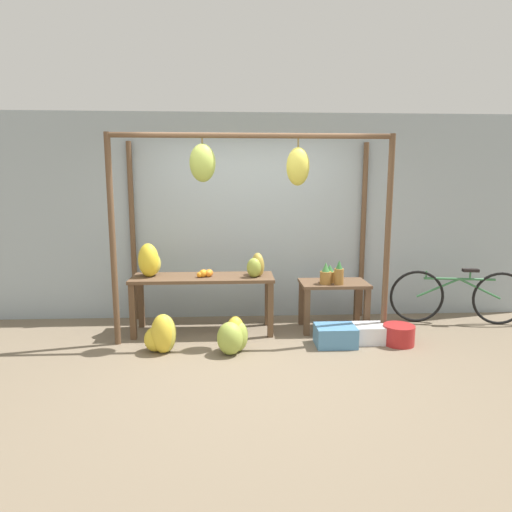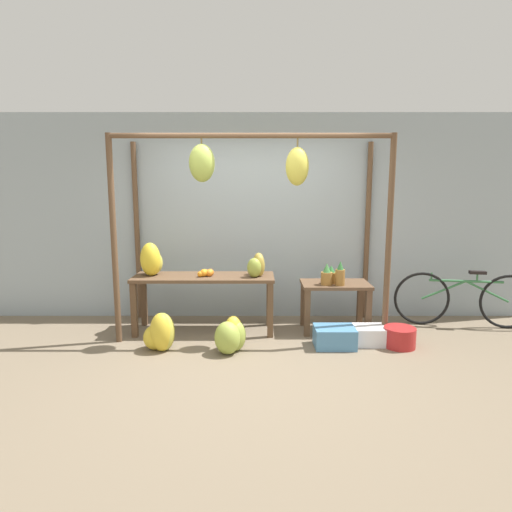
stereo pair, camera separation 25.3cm
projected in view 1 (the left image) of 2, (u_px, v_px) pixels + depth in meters
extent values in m
plane|color=#756651|center=(255.00, 361.00, 4.54)|extent=(20.00, 20.00, 0.00)
cube|color=#99A8B2|center=(249.00, 218.00, 5.91)|extent=(8.00, 0.08, 2.80)
cylinder|color=brown|center=(113.00, 242.00, 4.83)|extent=(0.07, 0.07, 2.41)
cylinder|color=brown|center=(388.00, 240.00, 4.98)|extent=(0.07, 0.07, 2.41)
cylinder|color=brown|center=(133.00, 233.00, 5.78)|extent=(0.07, 0.07, 2.41)
cylinder|color=brown|center=(363.00, 232.00, 5.93)|extent=(0.07, 0.07, 2.41)
cylinder|color=brown|center=(252.00, 135.00, 4.72)|extent=(3.16, 0.06, 0.06)
cylinder|color=brown|center=(202.00, 141.00, 4.70)|extent=(0.02, 0.02, 0.06)
ellipsoid|color=#9EB247|center=(203.00, 163.00, 4.74)|extent=(0.29, 0.26, 0.42)
cylinder|color=brown|center=(298.00, 143.00, 4.76)|extent=(0.02, 0.02, 0.09)
ellipsoid|color=gold|center=(298.00, 167.00, 4.80)|extent=(0.26, 0.23, 0.42)
cube|color=brown|center=(203.00, 278.00, 5.33)|extent=(1.76, 0.56, 0.04)
cube|color=brown|center=(133.00, 312.00, 5.12)|extent=(0.07, 0.07, 0.68)
cube|color=brown|center=(270.00, 310.00, 5.20)|extent=(0.07, 0.07, 0.68)
cube|color=brown|center=(141.00, 302.00, 5.58)|extent=(0.07, 0.07, 0.68)
cube|color=brown|center=(268.00, 300.00, 5.66)|extent=(0.07, 0.07, 0.68)
cube|color=brown|center=(334.00, 283.00, 5.45)|extent=(0.85, 0.53, 0.04)
cube|color=brown|center=(307.00, 312.00, 5.27)|extent=(0.07, 0.07, 0.58)
cube|color=brown|center=(367.00, 311.00, 5.31)|extent=(0.07, 0.07, 0.58)
cube|color=brown|center=(301.00, 303.00, 5.69)|extent=(0.07, 0.07, 0.58)
cube|color=brown|center=(357.00, 302.00, 5.73)|extent=(0.07, 0.07, 0.58)
ellipsoid|color=yellow|center=(150.00, 263.00, 5.30)|extent=(0.27, 0.29, 0.35)
ellipsoid|color=gold|center=(150.00, 264.00, 5.33)|extent=(0.32, 0.30, 0.31)
ellipsoid|color=yellow|center=(148.00, 260.00, 5.26)|extent=(0.33, 0.32, 0.42)
sphere|color=orange|center=(209.00, 273.00, 5.32)|extent=(0.09, 0.09, 0.09)
sphere|color=orange|center=(200.00, 275.00, 5.24)|extent=(0.07, 0.07, 0.07)
sphere|color=orange|center=(208.00, 273.00, 5.31)|extent=(0.09, 0.09, 0.09)
sphere|color=orange|center=(208.00, 273.00, 5.28)|extent=(0.09, 0.09, 0.09)
sphere|color=orange|center=(203.00, 273.00, 5.26)|extent=(0.09, 0.09, 0.09)
sphere|color=orange|center=(204.00, 273.00, 5.29)|extent=(0.09, 0.09, 0.09)
cylinder|color=olive|center=(326.00, 278.00, 5.31)|extent=(0.14, 0.14, 0.16)
cone|color=#428442|center=(326.00, 267.00, 5.29)|extent=(0.10, 0.10, 0.11)
cylinder|color=olive|center=(339.00, 277.00, 5.29)|extent=(0.12, 0.12, 0.20)
cone|color=#337538|center=(339.00, 265.00, 5.27)|extent=(0.08, 0.08, 0.11)
cylinder|color=#A3702D|center=(330.00, 277.00, 5.41)|extent=(0.14, 0.14, 0.14)
cone|color=#337538|center=(330.00, 268.00, 5.39)|extent=(0.10, 0.10, 0.09)
ellipsoid|color=gold|center=(166.00, 334.00, 4.74)|extent=(0.23, 0.26, 0.43)
ellipsoid|color=#9EB247|center=(165.00, 332.00, 4.81)|extent=(0.28, 0.29, 0.41)
ellipsoid|color=gold|center=(156.00, 339.00, 4.77)|extent=(0.30, 0.27, 0.28)
ellipsoid|color=gold|center=(163.00, 334.00, 4.72)|extent=(0.33, 0.32, 0.44)
ellipsoid|color=#9EB247|center=(238.00, 336.00, 4.78)|extent=(0.31, 0.31, 0.35)
ellipsoid|color=gold|center=(235.00, 333.00, 4.79)|extent=(0.28, 0.29, 0.40)
ellipsoid|color=#9EB247|center=(230.00, 338.00, 4.67)|extent=(0.38, 0.36, 0.37)
cube|color=#4C84B2|center=(335.00, 336.00, 4.96)|extent=(0.46, 0.35, 0.23)
cylinder|color=#AD2323|center=(399.00, 335.00, 4.99)|extent=(0.36, 0.36, 0.23)
torus|color=black|center=(500.00, 299.00, 5.67)|extent=(0.71, 0.14, 0.71)
torus|color=black|center=(417.00, 296.00, 5.78)|extent=(0.71, 0.14, 0.71)
cylinder|color=#337042|center=(459.00, 279.00, 5.68)|extent=(0.91, 0.17, 0.03)
cylinder|color=#337042|center=(480.00, 289.00, 5.68)|extent=(0.55, 0.11, 0.28)
cylinder|color=#337042|center=(438.00, 288.00, 5.73)|extent=(0.55, 0.11, 0.28)
cylinder|color=#337042|center=(470.00, 276.00, 5.66)|extent=(0.02, 0.02, 0.10)
cube|color=black|center=(471.00, 270.00, 5.65)|extent=(0.21, 0.11, 0.04)
cylinder|color=#337042|center=(426.00, 275.00, 5.72)|extent=(0.02, 0.02, 0.10)
ellipsoid|color=#93A33D|center=(254.00, 268.00, 5.25)|extent=(0.20, 0.18, 0.24)
ellipsoid|color=#B2993D|center=(259.00, 266.00, 5.30)|extent=(0.13, 0.11, 0.26)
ellipsoid|color=#B2993D|center=(258.00, 264.00, 5.41)|extent=(0.19, 0.21, 0.28)
cube|color=silver|center=(370.00, 333.00, 5.07)|extent=(0.41, 0.31, 0.21)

